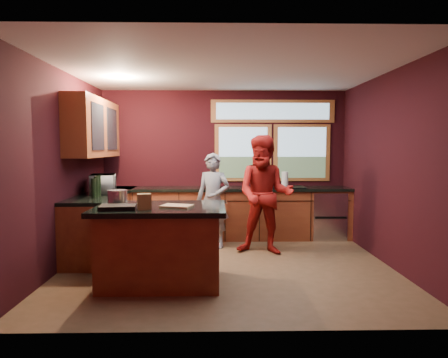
{
  "coord_description": "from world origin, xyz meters",
  "views": [
    {
      "loc": [
        -0.16,
        -5.46,
        1.65
      ],
      "look_at": [
        -0.04,
        0.4,
        1.19
      ],
      "focal_mm": 32.0,
      "sensor_mm": 36.0,
      "label": 1
    }
  ],
  "objects_px": {
    "person_grey": "(213,200)",
    "cutting_board": "(177,206)",
    "island": "(161,244)",
    "person_red": "(265,195)",
    "stock_pot": "(118,197)"
  },
  "relations": [
    {
      "from": "person_grey",
      "to": "cutting_board",
      "type": "relative_size",
      "value": 4.45
    },
    {
      "from": "island",
      "to": "person_grey",
      "type": "xyz_separation_m",
      "value": [
        0.62,
        1.74,
        0.3
      ]
    },
    {
      "from": "person_grey",
      "to": "cutting_board",
      "type": "height_order",
      "value": "person_grey"
    },
    {
      "from": "island",
      "to": "cutting_board",
      "type": "height_order",
      "value": "cutting_board"
    },
    {
      "from": "island",
      "to": "person_red",
      "type": "relative_size",
      "value": 0.84
    },
    {
      "from": "stock_pot",
      "to": "cutting_board",
      "type": "bearing_deg",
      "value": -14.93
    },
    {
      "from": "person_red",
      "to": "stock_pot",
      "type": "distance_m",
      "value": 2.31
    },
    {
      "from": "island",
      "to": "person_grey",
      "type": "bearing_deg",
      "value": 70.47
    },
    {
      "from": "cutting_board",
      "to": "stock_pot",
      "type": "distance_m",
      "value": 0.78
    },
    {
      "from": "person_red",
      "to": "cutting_board",
      "type": "xyz_separation_m",
      "value": [
        -1.22,
        -1.39,
        0.03
      ]
    },
    {
      "from": "island",
      "to": "cutting_board",
      "type": "distance_m",
      "value": 0.52
    },
    {
      "from": "person_red",
      "to": "stock_pot",
      "type": "height_order",
      "value": "person_red"
    },
    {
      "from": "person_red",
      "to": "cutting_board",
      "type": "relative_size",
      "value": 5.26
    },
    {
      "from": "island",
      "to": "stock_pot",
      "type": "bearing_deg",
      "value": 164.74
    },
    {
      "from": "person_grey",
      "to": "stock_pot",
      "type": "relative_size",
      "value": 6.5
    }
  ]
}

